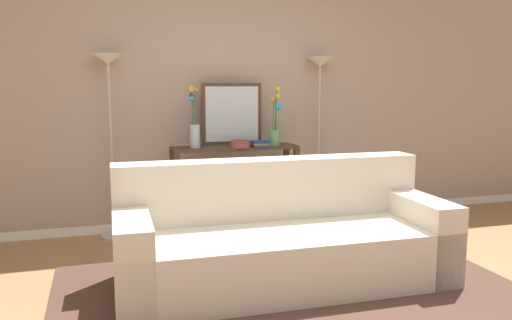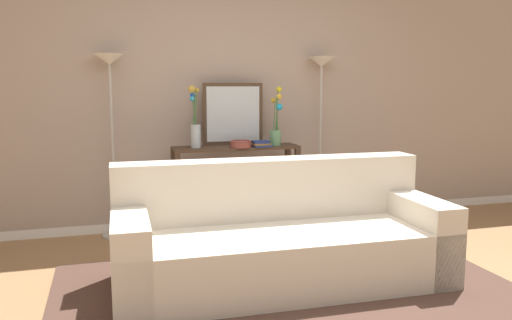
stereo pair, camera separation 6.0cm
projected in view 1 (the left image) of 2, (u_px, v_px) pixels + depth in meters
ground_plane at (308, 308)px, 3.38m from camera, size 16.00×16.00×0.02m
back_wall at (227, 91)px, 5.26m from camera, size 12.00×0.15×2.76m
area_rug at (289, 288)px, 3.67m from camera, size 3.23×1.88×0.01m
couch at (281, 240)px, 3.78m from camera, size 2.40×0.98×0.88m
console_table at (235, 174)px, 5.04m from camera, size 1.23×0.34×0.85m
floor_lamp_left at (109, 94)px, 4.73m from camera, size 0.28×0.28×1.72m
floor_lamp_right at (319, 93)px, 5.34m from camera, size 0.28×0.28×1.73m
wall_mirror at (232, 114)px, 5.09m from camera, size 0.60×0.02×0.61m
vase_tall_flowers at (194, 125)px, 4.84m from camera, size 0.11×0.10×0.59m
vase_short_flowers at (275, 126)px, 5.07m from camera, size 0.13×0.12×0.57m
fruit_bowl at (240, 144)px, 4.91m from camera, size 0.20×0.20×0.06m
book_stack at (260, 144)px, 4.97m from camera, size 0.18×0.16×0.06m
book_row_under_console at (210, 228)px, 5.04m from camera, size 0.49×0.18×0.13m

